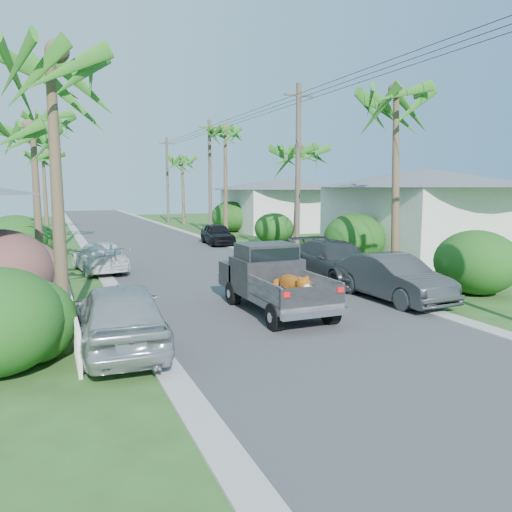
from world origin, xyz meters
name	(u,v)px	position (x,y,z in m)	size (l,w,h in m)	color
ground	(338,343)	(0.00, 0.00, 0.00)	(120.00, 120.00, 0.00)	#2D4C1C
road	(148,241)	(0.00, 25.00, 0.01)	(8.00, 100.00, 0.02)	#38383A
curb_left	(83,244)	(-4.30, 25.00, 0.03)	(0.60, 100.00, 0.06)	#A5A39E
curb_right	(206,239)	(4.30, 25.00, 0.03)	(0.60, 100.00, 0.06)	#A5A39E
pickup_truck	(270,278)	(-0.15, 3.75, 1.01)	(1.98, 5.12, 2.06)	black
parked_car_rn	(392,278)	(4.17, 3.29, 0.77)	(1.63, 4.68, 1.54)	#2E3133
parked_car_rm	(336,262)	(4.25, 7.00, 0.80)	(2.25, 5.54, 1.61)	#2C2F31
parked_car_rf	(218,234)	(3.95, 21.25, 0.70)	(1.65, 4.10, 1.40)	black
parked_car_ln	(120,316)	(-5.00, 1.57, 0.82)	(1.93, 4.79, 1.63)	#A8ABAF
parked_car_lf	(100,257)	(-4.35, 13.09, 0.67)	(1.87, 4.59, 1.33)	silver
palm_l_a	(49,53)	(-6.20, 3.00, 6.93)	(4.40, 4.40, 8.20)	brown
palm_l_b	(32,128)	(-6.80, 12.00, 6.15)	(4.40, 4.40, 7.40)	brown
palm_l_c	(50,116)	(-6.00, 22.00, 7.91)	(4.40, 4.40, 9.20)	brown
palm_l_d	(43,154)	(-6.50, 34.00, 6.44)	(4.40, 4.40, 7.70)	brown
palm_r_a	(399,92)	(6.30, 6.00, 7.42)	(4.40, 4.40, 8.70)	brown
palm_r_b	(297,148)	(6.60, 15.00, 5.95)	(4.40, 4.40, 7.20)	brown
palm_r_c	(225,129)	(6.20, 26.00, 8.11)	(4.40, 4.40, 9.40)	brown
palm_r_d	(182,158)	(6.50, 40.00, 6.74)	(4.40, 4.40, 8.00)	brown
shrub_l_b	(1,273)	(-7.80, 6.00, 1.30)	(3.00, 3.30, 2.60)	#B81A54
shrub_l_c	(22,264)	(-7.40, 10.00, 1.00)	(2.40, 2.64, 2.00)	#144816
shrub_l_d	(16,238)	(-8.00, 18.00, 1.20)	(3.20, 3.52, 2.40)	#144816
shrub_r_a	(476,262)	(7.60, 3.00, 1.15)	(2.80, 3.08, 2.30)	#144816
shrub_r_b	(354,238)	(7.80, 11.00, 1.25)	(3.00, 3.30, 2.50)	#144816
shrub_r_c	(274,229)	(7.50, 20.00, 1.05)	(2.60, 2.86, 2.10)	#144816
shrub_r_d	(230,217)	(8.00, 30.00, 1.30)	(3.20, 3.52, 2.60)	#144816
picket_fence	(68,298)	(-6.00, 5.50, 0.50)	(0.10, 11.00, 1.00)	white
house_right_near	(423,216)	(13.00, 12.00, 2.22)	(8.00, 9.00, 4.80)	silver
house_right_far	(283,206)	(13.00, 30.00, 2.12)	(9.00, 8.00, 4.60)	silver
utility_pole_b	(298,172)	(5.60, 13.00, 4.60)	(1.60, 0.26, 9.00)	brown
utility_pole_c	(210,177)	(5.60, 28.00, 4.60)	(1.60, 0.26, 9.00)	brown
utility_pole_d	(167,179)	(5.60, 43.00, 4.60)	(1.60, 0.26, 9.00)	brown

